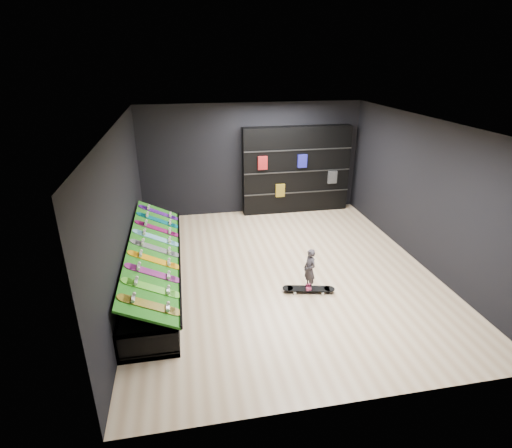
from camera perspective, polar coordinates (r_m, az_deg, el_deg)
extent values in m
cube|color=beige|center=(8.36, 3.65, -6.60)|extent=(6.00, 7.00, 0.01)
cube|color=white|center=(7.36, 4.25, 14.16)|extent=(6.00, 7.00, 0.01)
cube|color=black|center=(11.01, -0.65, 9.21)|extent=(6.00, 0.02, 3.00)
cube|color=black|center=(4.78, 14.56, -11.14)|extent=(6.00, 0.02, 3.00)
cube|color=black|center=(7.59, -18.59, 1.52)|extent=(0.02, 7.00, 3.00)
cube|color=black|center=(8.95, 22.93, 4.09)|extent=(0.02, 7.00, 3.00)
cube|color=#17610F|center=(7.84, -14.26, -3.57)|extent=(0.92, 4.50, 0.46)
cube|color=black|center=(11.19, 5.74, 7.70)|extent=(2.98, 0.35, 2.38)
imported|color=black|center=(7.53, 7.61, -7.50)|extent=(0.17, 0.21, 0.48)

